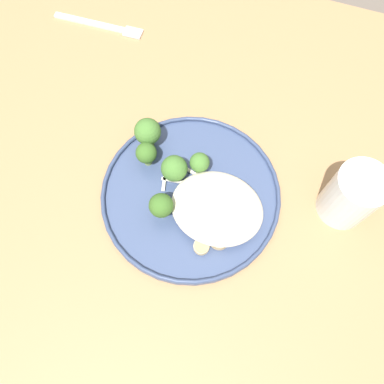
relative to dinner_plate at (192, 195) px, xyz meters
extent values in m
plane|color=#665B51|center=(0.00, -0.01, -0.75)|extent=(6.00, 6.00, 0.00)
cube|color=#9E754C|center=(0.00, -0.01, -0.03)|extent=(1.40, 1.00, 0.04)
cube|color=olive|center=(0.64, -0.45, -0.40)|extent=(0.06, 0.06, 0.70)
cylinder|color=#38476B|center=(0.00, 0.00, 0.00)|extent=(0.29, 0.29, 0.01)
torus|color=#334162|center=(0.00, 0.00, 0.01)|extent=(0.29, 0.29, 0.01)
ellipsoid|color=beige|center=(-0.05, 0.02, 0.02)|extent=(0.14, 0.12, 0.04)
cylinder|color=#E5C689|center=(-0.04, 0.08, 0.01)|extent=(0.02, 0.02, 0.01)
cylinder|color=#958159|center=(-0.04, 0.08, 0.02)|extent=(0.02, 0.02, 0.00)
cylinder|color=#DBB77A|center=(-0.07, 0.06, 0.01)|extent=(0.03, 0.03, 0.02)
cylinder|color=#8E774F|center=(-0.07, 0.06, 0.02)|extent=(0.03, 0.03, 0.00)
cylinder|color=beige|center=(-0.09, -0.02, 0.01)|extent=(0.02, 0.02, 0.01)
cylinder|color=#988766|center=(-0.09, -0.02, 0.02)|extent=(0.02, 0.02, 0.00)
cylinder|color=beige|center=(-0.05, 0.01, 0.01)|extent=(0.03, 0.03, 0.01)
cylinder|color=#988766|center=(-0.05, 0.01, 0.02)|extent=(0.03, 0.03, 0.00)
cylinder|color=#DBB77A|center=(-0.04, -0.02, 0.01)|extent=(0.03, 0.03, 0.01)
cylinder|color=#8E774F|center=(-0.04, -0.02, 0.02)|extent=(0.03, 0.03, 0.00)
cylinder|color=beige|center=(-0.03, 0.00, 0.01)|extent=(0.02, 0.02, 0.01)
cylinder|color=#988766|center=(-0.03, 0.00, 0.02)|extent=(0.02, 0.02, 0.00)
cylinder|color=#7A994C|center=(0.04, -0.02, 0.01)|extent=(0.02, 0.02, 0.02)
sphere|color=#42702D|center=(0.04, -0.02, 0.03)|extent=(0.04, 0.04, 0.04)
cylinder|color=#7A994C|center=(0.10, -0.06, 0.01)|extent=(0.02, 0.02, 0.02)
sphere|color=#42702D|center=(0.10, -0.06, 0.04)|extent=(0.04, 0.04, 0.04)
cylinder|color=#89A356|center=(0.03, 0.05, 0.01)|extent=(0.02, 0.02, 0.03)
sphere|color=#386023|center=(0.03, 0.05, 0.04)|extent=(0.04, 0.04, 0.04)
cylinder|color=#7A994C|center=(0.09, -0.03, 0.01)|extent=(0.01, 0.01, 0.02)
sphere|color=#386023|center=(0.09, -0.03, 0.03)|extent=(0.03, 0.03, 0.03)
cylinder|color=#89A356|center=(0.00, -0.04, 0.01)|extent=(0.02, 0.02, 0.02)
sphere|color=#42702D|center=(0.00, -0.04, 0.04)|extent=(0.03, 0.03, 0.03)
cube|color=silver|center=(0.03, -0.01, 0.01)|extent=(0.05, 0.01, 0.00)
cube|color=silver|center=(0.02, -0.04, 0.01)|extent=(0.05, 0.02, 0.00)
cube|color=silver|center=(0.05, -0.01, 0.01)|extent=(0.02, 0.05, 0.00)
cylinder|color=silver|center=(-0.23, -0.06, 0.04)|extent=(0.08, 0.08, 0.10)
cylinder|color=beige|center=(-0.23, -0.06, 0.02)|extent=(0.07, 0.07, 0.06)
cube|color=silver|center=(0.32, -0.29, -0.01)|extent=(0.15, 0.02, 0.00)
cube|color=silver|center=(0.23, -0.29, -0.01)|extent=(0.04, 0.03, 0.00)
camera|label=1|loc=(-0.08, 0.22, 0.58)|focal=35.96mm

